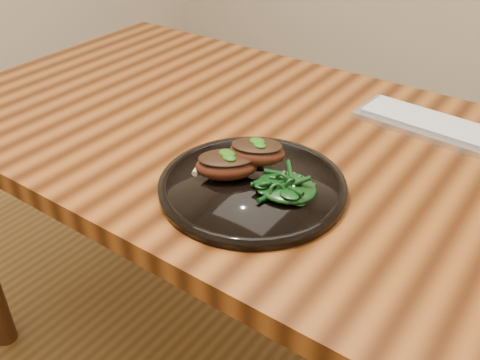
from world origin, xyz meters
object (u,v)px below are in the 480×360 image
at_px(greens_heap, 286,184).
at_px(keyboard, 453,132).
at_px(plate, 252,186).
at_px(lamb_chop_front, 226,164).
at_px(desk, 292,179).

height_order(greens_heap, keyboard, greens_heap).
relative_size(plate, lamb_chop_front, 2.54).
bearing_deg(lamb_chop_front, desk, 83.46).
distance_m(lamb_chop_front, keyboard, 0.49).
height_order(plate, greens_heap, greens_heap).
bearing_deg(greens_heap, plate, -174.81).
xyz_separation_m(desk, keyboard, (0.24, 0.21, 0.09)).
bearing_deg(greens_heap, lamb_chop_front, -170.96).
bearing_deg(lamb_chop_front, plate, 14.11).
relative_size(plate, greens_heap, 3.13).
height_order(plate, keyboard, same).
height_order(desk, plate, plate).
xyz_separation_m(lamb_chop_front, greens_heap, (0.11, 0.02, -0.01)).
bearing_deg(plate, greens_heap, 5.19).
height_order(lamb_chop_front, keyboard, lamb_chop_front).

